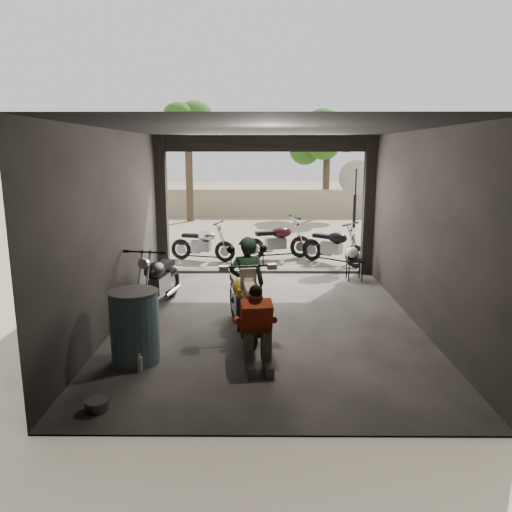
{
  "coord_description": "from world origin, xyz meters",
  "views": [
    {
      "loc": [
        -0.13,
        -8.09,
        2.86
      ],
      "look_at": [
        -0.19,
        0.6,
        1.02
      ],
      "focal_mm": 35.0,
      "sensor_mm": 36.0,
      "label": 1
    }
  ],
  "objects_px": {
    "main_bike": "(242,295)",
    "rider": "(247,285)",
    "helmet": "(352,253)",
    "outside_bike_c": "(333,243)",
    "sign_post": "(355,193)",
    "oil_drum": "(135,328)",
    "outside_bike_b": "(277,238)",
    "left_bike": "(157,277)",
    "stool": "(355,263)",
    "outside_bike_a": "(203,241)",
    "mechanic": "(257,330)"
  },
  "relations": [
    {
      "from": "main_bike",
      "to": "sign_post",
      "type": "bearing_deg",
      "value": 52.14
    },
    {
      "from": "oil_drum",
      "to": "outside_bike_b",
      "type": "bearing_deg",
      "value": 72.11
    },
    {
      "from": "outside_bike_b",
      "to": "oil_drum",
      "type": "relative_size",
      "value": 1.66
    },
    {
      "from": "mechanic",
      "to": "sign_post",
      "type": "distance_m",
      "value": 7.13
    },
    {
      "from": "outside_bike_c",
      "to": "rider",
      "type": "xyz_separation_m",
      "value": [
        -2.09,
        -4.88,
        0.22
      ]
    },
    {
      "from": "stool",
      "to": "outside_bike_b",
      "type": "bearing_deg",
      "value": 125.97
    },
    {
      "from": "outside_bike_c",
      "to": "sign_post",
      "type": "xyz_separation_m",
      "value": [
        0.56,
        0.26,
        1.25
      ]
    },
    {
      "from": "rider",
      "to": "mechanic",
      "type": "bearing_deg",
      "value": 89.97
    },
    {
      "from": "outside_bike_a",
      "to": "mechanic",
      "type": "height_order",
      "value": "mechanic"
    },
    {
      "from": "rider",
      "to": "main_bike",
      "type": "bearing_deg",
      "value": 51.55
    },
    {
      "from": "helmet",
      "to": "left_bike",
      "type": "bearing_deg",
      "value": -163.5
    },
    {
      "from": "sign_post",
      "to": "main_bike",
      "type": "bearing_deg",
      "value": -102.49
    },
    {
      "from": "helmet",
      "to": "sign_post",
      "type": "distance_m",
      "value": 2.23
    },
    {
      "from": "outside_bike_a",
      "to": "helmet",
      "type": "relative_size",
      "value": 5.03
    },
    {
      "from": "left_bike",
      "to": "rider",
      "type": "relative_size",
      "value": 1.13
    },
    {
      "from": "outside_bike_a",
      "to": "outside_bike_b",
      "type": "height_order",
      "value": "outside_bike_b"
    },
    {
      "from": "main_bike",
      "to": "outside_bike_b",
      "type": "height_order",
      "value": "main_bike"
    },
    {
      "from": "stool",
      "to": "helmet",
      "type": "bearing_deg",
      "value": 134.25
    },
    {
      "from": "outside_bike_a",
      "to": "outside_bike_c",
      "type": "height_order",
      "value": "outside_bike_c"
    },
    {
      "from": "main_bike",
      "to": "mechanic",
      "type": "relative_size",
      "value": 1.77
    },
    {
      "from": "main_bike",
      "to": "helmet",
      "type": "distance_m",
      "value": 4.14
    },
    {
      "from": "helmet",
      "to": "sign_post",
      "type": "bearing_deg",
      "value": 67.17
    },
    {
      "from": "oil_drum",
      "to": "mechanic",
      "type": "bearing_deg",
      "value": -6.1
    },
    {
      "from": "left_bike",
      "to": "stool",
      "type": "distance_m",
      "value": 4.49
    },
    {
      "from": "main_bike",
      "to": "rider",
      "type": "relative_size",
      "value": 1.22
    },
    {
      "from": "stool",
      "to": "rider",
      "type": "bearing_deg",
      "value": -125.78
    },
    {
      "from": "main_bike",
      "to": "stool",
      "type": "distance_m",
      "value": 4.13
    },
    {
      "from": "main_bike",
      "to": "stool",
      "type": "relative_size",
      "value": 3.94
    },
    {
      "from": "stool",
      "to": "oil_drum",
      "type": "height_order",
      "value": "oil_drum"
    },
    {
      "from": "left_bike",
      "to": "helmet",
      "type": "distance_m",
      "value": 4.46
    },
    {
      "from": "outside_bike_c",
      "to": "rider",
      "type": "relative_size",
      "value": 1.06
    },
    {
      "from": "outside_bike_b",
      "to": "helmet",
      "type": "distance_m",
      "value": 2.72
    },
    {
      "from": "left_bike",
      "to": "sign_post",
      "type": "height_order",
      "value": "sign_post"
    },
    {
      "from": "rider",
      "to": "left_bike",
      "type": "bearing_deg",
      "value": -42.45
    },
    {
      "from": "outside_bike_a",
      "to": "mechanic",
      "type": "distance_m",
      "value": 6.86
    },
    {
      "from": "main_bike",
      "to": "stool",
      "type": "height_order",
      "value": "main_bike"
    },
    {
      "from": "rider",
      "to": "stool",
      "type": "distance_m",
      "value": 4.0
    },
    {
      "from": "helmet",
      "to": "main_bike",
      "type": "bearing_deg",
      "value": -135.93
    },
    {
      "from": "left_bike",
      "to": "mechanic",
      "type": "bearing_deg",
      "value": -43.87
    },
    {
      "from": "mechanic",
      "to": "sign_post",
      "type": "xyz_separation_m",
      "value": [
        2.48,
        6.57,
        1.26
      ]
    },
    {
      "from": "main_bike",
      "to": "outside_bike_b",
      "type": "xyz_separation_m",
      "value": [
        0.76,
        5.62,
        -0.07
      ]
    },
    {
      "from": "main_bike",
      "to": "outside_bike_a",
      "type": "bearing_deg",
      "value": 92.27
    },
    {
      "from": "main_bike",
      "to": "outside_bike_a",
      "type": "distance_m",
      "value": 5.55
    },
    {
      "from": "oil_drum",
      "to": "sign_post",
      "type": "distance_m",
      "value": 7.72
    },
    {
      "from": "mechanic",
      "to": "stool",
      "type": "relative_size",
      "value": 2.23
    },
    {
      "from": "rider",
      "to": "stool",
      "type": "bearing_deg",
      "value": -132.63
    },
    {
      "from": "outside_bike_b",
      "to": "oil_drum",
      "type": "distance_m",
      "value": 7.08
    },
    {
      "from": "outside_bike_a",
      "to": "outside_bike_c",
      "type": "relative_size",
      "value": 0.95
    },
    {
      "from": "main_bike",
      "to": "outside_bike_c",
      "type": "bearing_deg",
      "value": 56.11
    },
    {
      "from": "outside_bike_a",
      "to": "stool",
      "type": "height_order",
      "value": "outside_bike_a"
    }
  ]
}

